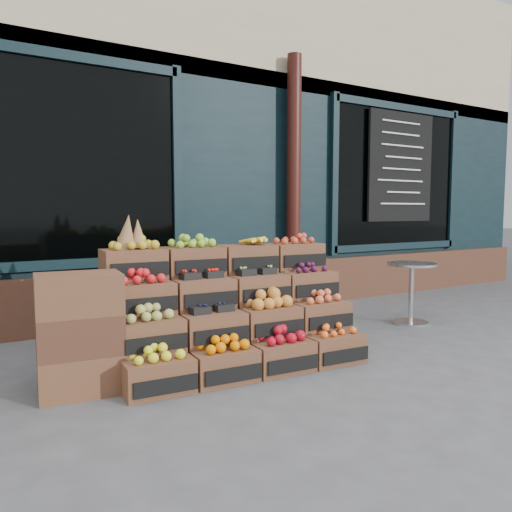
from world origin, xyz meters
TOP-DOWN VIEW (x-y plane):
  - ground at (0.00, 0.00)m, footprint 60.00×60.00m
  - shop_facade at (0.00, 5.11)m, footprint 12.00×6.24m
  - crate_display at (-0.62, 0.44)m, footprint 2.04×1.10m
  - spare_crates at (-1.84, 0.37)m, footprint 0.60×0.45m
  - bistro_table at (1.77, 0.61)m, footprint 0.54×0.54m
  - shopkeeper at (-1.34, 2.83)m, footprint 0.89×0.76m

SIDE VIEW (x-z plane):
  - ground at x=0.00m, z-range 0.00..0.00m
  - crate_display at x=-0.62m, z-range -0.24..1.00m
  - spare_crates at x=-1.84m, z-range 0.00..0.84m
  - bistro_table at x=1.77m, z-range 0.08..0.77m
  - shopkeeper at x=-1.34m, z-range 0.00..2.08m
  - shop_facade at x=0.00m, z-range 0.00..4.80m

